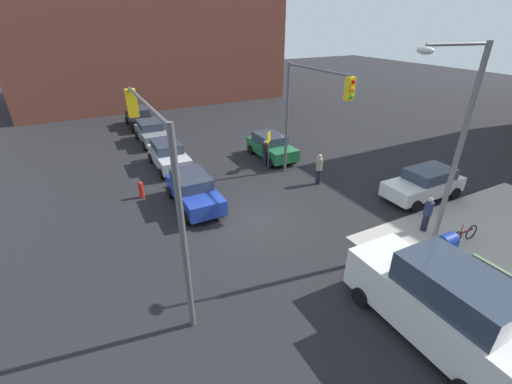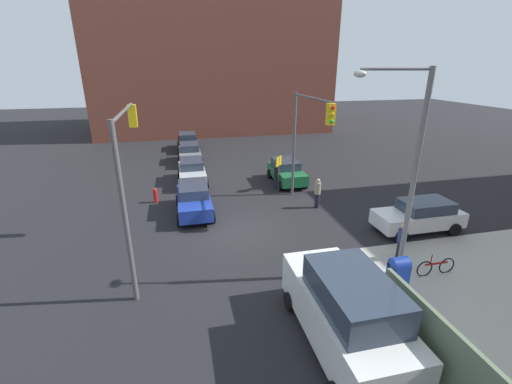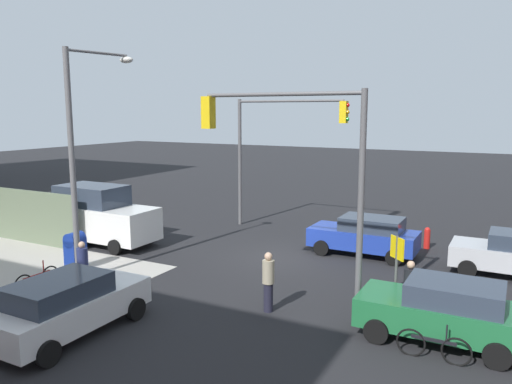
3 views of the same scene
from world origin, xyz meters
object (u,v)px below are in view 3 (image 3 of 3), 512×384
Objects in this scene: bicycle_leaning_on_fence at (37,280)px; bicycle_at_crosswalk at (433,347)px; fire_hydrant at (427,238)px; sedan_white at (68,305)px; traffic_signal_se_corner at (279,137)px; van_white_delivery at (98,215)px; street_lamp_corner at (81,146)px; sedan_green at (443,310)px; mailbox_blue at (75,250)px; pedestrian_walking_north at (268,281)px; coupe_blue at (365,235)px; pedestrian_waiting at (83,265)px; traffic_signal_nw_corner at (294,155)px; pedestrian_crossing at (410,289)px.

bicycle_at_crosswalk is at bearing -174.49° from bicycle_leaning_on_fence.
sedan_white is (6.98, 13.31, 0.36)m from fire_hydrant.
traffic_signal_se_corner is 3.71× the size of bicycle_leaning_on_fence.
street_lamp_corner is at bearing 130.43° from van_white_delivery.
sedan_green is 2.35× the size of bicycle_leaning_on_fence.
pedestrian_walking_north reaches higher than mailbox_blue.
coupe_blue is 12.50m from bicycle_leaning_on_fence.
sedan_green is 11.17m from pedestrian_waiting.
van_white_delivery is at bearing -15.61° from bicycle_at_crosswalk.
pedestrian_waiting reaches higher than fire_hydrant.
fire_hydrant is 3.09m from coupe_blue.
bicycle_at_crosswalk is at bearing 160.91° from traffic_signal_nw_corner.
street_lamp_corner is 4.41× the size of pedestrian_walking_north.
traffic_signal_se_corner reaches higher than coupe_blue.
sedan_white is at bearing 66.22° from coupe_blue.
street_lamp_corner is 1.94× the size of sedan_green.
coupe_blue is 0.98× the size of sedan_white.
traffic_signal_nw_corner is 0.81× the size of street_lamp_corner.
bicycle_at_crosswalk is (-4.80, 0.80, -0.60)m from pedestrian_walking_north.
street_lamp_corner is 4.57× the size of bicycle_leaning_on_fence.
pedestrian_walking_north is at bearing -9.46° from bicycle_at_crosswalk.
van_white_delivery is at bearing -67.94° from pedestrian_waiting.
pedestrian_waiting is at bearing 79.94° from traffic_signal_se_corner.
van_white_delivery is 3.13× the size of pedestrian_crossing.
mailbox_blue is 1.52× the size of fire_hydrant.
pedestrian_waiting reaches higher than sedan_green.
traffic_signal_nw_corner is 7.91m from pedestrian_waiting.
fire_hydrant is 0.52× the size of pedestrian_walking_north.
sedan_white is 2.44× the size of pedestrian_walking_north.
pedestrian_waiting is (-0.93, 1.06, -3.83)m from street_lamp_corner.
fire_hydrant is at bearing -155.60° from van_white_delivery.
bicycle_leaning_on_fence is (7.60, 2.00, -0.60)m from pedestrian_walking_north.
traffic_signal_nw_corner is 3.77m from pedestrian_walking_north.
pedestrian_waiting is at bearing 61.15° from pedestrian_crossing.
traffic_signal_nw_corner and traffic_signal_se_corner have the same top height.
pedestrian_crossing is at bearing 134.12° from traffic_signal_se_corner.
bicycle_at_crosswalk is (-11.00, -0.50, -0.52)m from pedestrian_waiting.
sedan_green is at bearing -177.15° from street_lamp_corner.
fire_hydrant is 0.54× the size of bicycle_at_crosswalk.
fire_hydrant is 10.36m from bicycle_at_crosswalk.
van_white_delivery is at bearing -57.67° from mailbox_blue.
pedestrian_walking_north is 1.04× the size of bicycle_at_crosswalk.
bicycle_leaning_on_fence is at bearing 22.18° from pedestrian_walking_north.
sedan_green is 2.35× the size of bicycle_at_crosswalk.
pedestrian_walking_north is at bearing -165.28° from bicycle_leaning_on_fence.
mailbox_blue is at bearing 6.06° from pedestrian_walking_north.
sedan_green and coupe_blue have the same top height.
street_lamp_corner reaches higher than bicycle_leaning_on_fence.
van_white_delivery is at bearing -49.47° from sedan_white.
pedestrian_waiting is (11.05, 1.66, 0.03)m from sedan_green.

